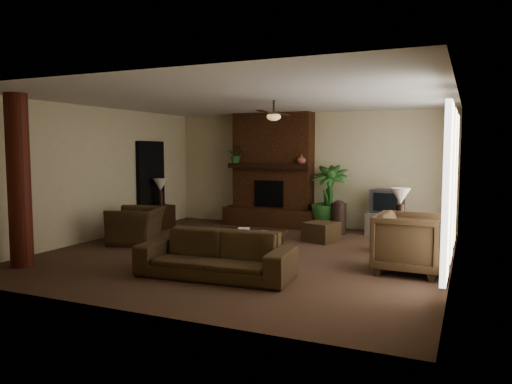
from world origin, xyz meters
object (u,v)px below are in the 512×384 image
at_px(tv_stand, 386,224).
at_px(floor_plant, 329,212).
at_px(coffee_table, 251,234).
at_px(ottoman, 321,232).
at_px(side_table_right, 397,238).
at_px(floor_vase, 339,215).
at_px(sofa, 216,247).
at_px(log_column, 19,181).
at_px(armchair_left, 137,219).
at_px(armchair_right, 410,240).
at_px(side_table_left, 161,216).
at_px(lamp_left, 160,187).
at_px(lamp_right, 401,199).

distance_m(tv_stand, floor_plant, 1.34).
distance_m(coffee_table, ottoman, 1.91).
xyz_separation_m(coffee_table, side_table_right, (2.41, 1.25, -0.10)).
bearing_deg(coffee_table, floor_vase, 71.46).
relative_size(sofa, coffee_table, 1.94).
relative_size(log_column, sofa, 1.20).
height_order(floor_plant, side_table_right, floor_plant).
xyz_separation_m(armchair_left, tv_stand, (4.52, 2.95, -0.23)).
xyz_separation_m(sofa, tv_stand, (1.76, 4.65, -0.21)).
height_order(sofa, coffee_table, sofa).
bearing_deg(sofa, armchair_right, 24.59).
bearing_deg(tv_stand, coffee_table, -123.48).
relative_size(tv_stand, floor_plant, 0.55).
xyz_separation_m(armchair_right, ottoman, (-1.98, 1.92, -0.31)).
distance_m(ottoman, side_table_left, 4.08).
height_order(sofa, side_table_right, sofa).
xyz_separation_m(armchair_left, ottoman, (3.41, 1.66, -0.28)).
height_order(armchair_right, side_table_left, armchair_right).
relative_size(sofa, armchair_right, 2.28).
xyz_separation_m(sofa, floor_plant, (0.43, 4.71, -0.02)).
height_order(ottoman, lamp_left, lamp_left).
height_order(floor_vase, floor_plant, floor_plant).
height_order(log_column, tv_stand, log_column).
bearing_deg(lamp_left, floor_vase, 12.25).
bearing_deg(armchair_left, floor_vase, 108.12).
xyz_separation_m(coffee_table, lamp_left, (-3.25, 1.85, 0.63)).
relative_size(armchair_right, lamp_left, 1.58).
height_order(log_column, lamp_right, log_column).
bearing_deg(ottoman, floor_vase, 84.43).
xyz_separation_m(armchair_left, floor_plant, (3.19, 3.02, -0.05)).
distance_m(sofa, floor_plant, 4.73).
relative_size(coffee_table, floor_vase, 1.56).
distance_m(armchair_right, coffee_table, 2.81).
bearing_deg(floor_vase, log_column, -127.99).
relative_size(side_table_right, lamp_right, 0.85).
bearing_deg(side_table_right, lamp_left, 173.86).
relative_size(sofa, side_table_right, 4.24).
bearing_deg(armchair_left, side_table_left, -179.01).
bearing_deg(lamp_left, armchair_left, -69.66).
bearing_deg(armchair_left, lamp_right, 84.06).
height_order(sofa, floor_vase, sofa).
bearing_deg(coffee_table, lamp_left, 150.31).
relative_size(armchair_left, side_table_left, 2.01).
bearing_deg(lamp_right, ottoman, 164.60).
bearing_deg(floor_vase, lamp_right, -44.26).
height_order(ottoman, side_table_right, side_table_right).
xyz_separation_m(sofa, ottoman, (0.65, 3.35, -0.26)).
height_order(log_column, side_table_right, log_column).
relative_size(armchair_left, coffee_table, 0.92).
distance_m(log_column, tv_stand, 7.40).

